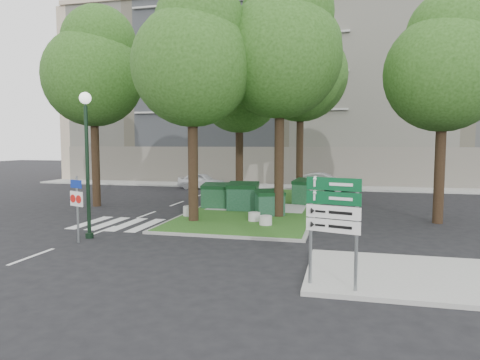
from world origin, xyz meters
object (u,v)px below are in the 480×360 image
(dumpster_b, at_px, (243,196))
(bollard_left, at_px, (190,211))
(street_lamp, at_px, (87,147))
(traffic_sign_pole, at_px, (77,200))
(tree_median_near_right, at_px, (282,45))
(dumpster_d, at_px, (308,192))
(litter_bin, at_px, (313,190))
(tree_street_right, at_px, (446,62))
(tree_median_mid, at_px, (241,83))
(bollard_right, at_px, (266,220))
(tree_median_far, at_px, (302,66))
(directional_sign, at_px, (333,215))
(tree_street_left, at_px, (95,67))
(car_white, at_px, (202,181))
(car_silver, at_px, (323,182))
(dumpster_c, at_px, (270,203))
(bollard_mid, at_px, (254,217))
(dumpster_a, at_px, (216,196))
(tree_median_near_left, at_px, (194,55))

(dumpster_b, distance_m, bollard_left, 3.08)
(street_lamp, height_order, traffic_sign_pole, street_lamp)
(tree_median_near_right, xyz_separation_m, dumpster_d, (0.91, 4.17, -7.17))
(traffic_sign_pole, bearing_deg, dumpster_b, 84.78)
(litter_bin, bearing_deg, tree_street_right, -53.09)
(tree_median_near_right, relative_size, tree_median_mid, 1.15)
(dumpster_d, xyz_separation_m, bollard_right, (-1.22, -6.48, -0.50))
(tree_median_far, xyz_separation_m, directional_sign, (2.41, -17.06, -6.46))
(tree_street_left, relative_size, bollard_left, 17.64)
(car_white, bearing_deg, bollard_left, -157.44)
(car_silver, bearing_deg, dumpster_c, 178.02)
(tree_median_far, bearing_deg, bollard_mid, -97.27)
(tree_street_right, xyz_separation_m, bollard_left, (-11.19, -1.42, -6.64))
(dumpster_b, xyz_separation_m, car_white, (-5.62, 9.98, -0.19))
(directional_sign, bearing_deg, bollard_mid, 129.63)
(dumpster_a, distance_m, dumpster_c, 3.61)
(street_lamp, relative_size, car_white, 1.47)
(litter_bin, bearing_deg, bollard_left, -117.95)
(tree_street_left, bearing_deg, car_white, 74.43)
(tree_median_far, height_order, bollard_mid, tree_median_far)
(dumpster_d, distance_m, bollard_mid, 6.03)
(dumpster_b, distance_m, car_silver, 11.15)
(car_white, bearing_deg, dumpster_d, -123.22)
(tree_street_left, bearing_deg, street_lamp, -60.40)
(tree_street_right, relative_size, car_white, 2.75)
(tree_median_mid, distance_m, litter_bin, 8.65)
(tree_median_far, bearing_deg, bollard_right, -92.94)
(street_lamp, bearing_deg, dumpster_c, 45.67)
(traffic_sign_pole, distance_m, directional_sign, 9.41)
(bollard_right, xyz_separation_m, car_white, (-7.46, 13.64, 0.31))
(tree_median_far, distance_m, directional_sign, 18.40)
(dumpster_d, relative_size, traffic_sign_pole, 0.76)
(tree_median_mid, height_order, dumpster_c, tree_median_mid)
(tree_median_near_left, relative_size, car_white, 2.88)
(dumpster_c, xyz_separation_m, directional_sign, (3.16, -9.70, 1.15))
(dumpster_b, bearing_deg, dumpster_d, 40.67)
(tree_median_near_right, bearing_deg, tree_median_near_left, -150.26)
(tree_median_mid, distance_m, car_silver, 10.68)
(bollard_left, distance_m, bollard_right, 4.13)
(car_white, bearing_deg, directional_sign, -147.29)
(bollard_mid, xyz_separation_m, car_white, (-6.81, 12.86, 0.32))
(tree_median_mid, bearing_deg, tree_street_right, -21.80)
(dumpster_b, distance_m, bollard_right, 4.12)
(tree_street_right, bearing_deg, bollard_left, -172.75)
(dumpster_c, bearing_deg, bollard_right, -107.84)
(dumpster_d, height_order, directional_sign, directional_sign)
(dumpster_b, relative_size, street_lamp, 0.29)
(tree_street_left, height_order, bollard_mid, tree_street_left)
(dumpster_c, bearing_deg, tree_median_far, 60.80)
(tree_median_far, xyz_separation_m, traffic_sign_pole, (-6.50, -14.06, -6.79))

